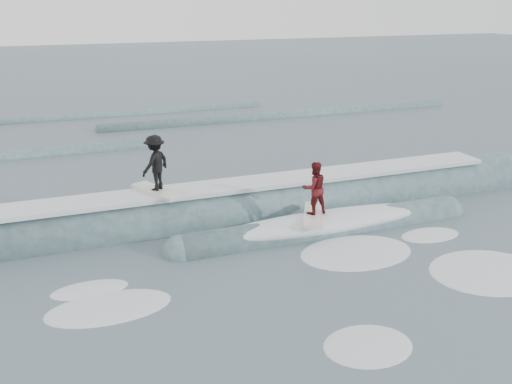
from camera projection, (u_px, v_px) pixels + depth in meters
name	position (u px, v px, depth m)	size (l,w,h in m)	color
ground	(293.00, 261.00, 15.38)	(160.00, 160.00, 0.00)	#384651
breaking_wave	(257.00, 216.00, 18.48)	(22.94, 3.83, 2.10)	#36525C
surfer_black	(155.00, 165.00, 17.09)	(1.32, 2.05, 1.79)	silver
surfer_red	(314.00, 191.00, 16.81)	(1.41, 2.03, 1.68)	silver
whitewater	(341.00, 275.00, 14.63)	(12.60, 5.99, 0.10)	white
far_swells	(133.00, 130.00, 30.50)	(41.61, 8.65, 0.80)	#36525C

